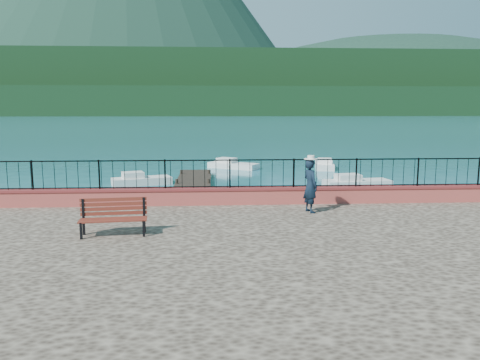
{
  "coord_description": "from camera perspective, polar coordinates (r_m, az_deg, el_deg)",
  "views": [
    {
      "loc": [
        -0.9,
        -12.11,
        4.46
      ],
      "look_at": [
        -0.05,
        2.0,
        2.3
      ],
      "focal_mm": 35.0,
      "sensor_mm": 36.0,
      "label": 1
    }
  ],
  "objects": [
    {
      "name": "companion_hill",
      "position": [
        613.3,
        17.84,
        7.85
      ],
      "size": [
        448.0,
        384.0,
        180.0
      ],
      "primitive_type": "ellipsoid",
      "color": "#142D23",
      "rests_on": "ground"
    },
    {
      "name": "boat_3",
      "position": [
        28.36,
        -11.89,
        0.26
      ],
      "size": [
        3.65,
        2.37,
        0.8
      ],
      "primitive_type": "cube",
      "rotation": [
        0.0,
        0.0,
        0.34
      ],
      "color": "silver",
      "rests_on": "ground"
    },
    {
      "name": "park_bench",
      "position": [
        12.6,
        -15.15,
        -5.26
      ],
      "size": [
        1.76,
        0.73,
        0.95
      ],
      "rotation": [
        0.0,
        0.0,
        0.1
      ],
      "color": "black",
      "rests_on": "promenade"
    },
    {
      "name": "far_forest",
      "position": [
        312.15,
        -3.33,
        9.5
      ],
      "size": [
        900.0,
        60.0,
        18.0
      ],
      "primitive_type": "cube",
      "color": "black",
      "rests_on": "ground"
    },
    {
      "name": "parapet",
      "position": [
        16.11,
        -0.17,
        -1.94
      ],
      "size": [
        28.0,
        0.46,
        0.58
      ],
      "primitive_type": "cube",
      "color": "#A13F3A",
      "rests_on": "promenade"
    },
    {
      "name": "boat_1",
      "position": [
        21.48,
        1.82,
        -2.21
      ],
      "size": [
        3.58,
        3.42,
        0.8
      ],
      "primitive_type": "cube",
      "rotation": [
        0.0,
        0.0,
        -0.74
      ],
      "color": "silver",
      "rests_on": "ground"
    },
    {
      "name": "boat_0",
      "position": [
        23.3,
        -22.16,
        -2.0
      ],
      "size": [
        3.51,
        1.37,
        0.8
      ],
      "primitive_type": "cube",
      "rotation": [
        0.0,
        0.0,
        0.02
      ],
      "color": "silver",
      "rests_on": "ground"
    },
    {
      "name": "dock",
      "position": [
        24.52,
        -5.96,
        -1.49
      ],
      "size": [
        2.0,
        16.0,
        0.3
      ],
      "primitive_type": "cube",
      "color": "#2D231C",
      "rests_on": "ground"
    },
    {
      "name": "boat_5",
      "position": [
        36.17,
        10.26,
        2.1
      ],
      "size": [
        2.07,
        4.23,
        0.8
      ],
      "primitive_type": "cube",
      "rotation": [
        0.0,
        0.0,
        1.37
      ],
      "color": "white",
      "rests_on": "ground"
    },
    {
      "name": "boat_2",
      "position": [
        27.58,
        14.09,
        -0.05
      ],
      "size": [
        3.92,
        1.76,
        0.8
      ],
      "primitive_type": "cube",
      "rotation": [
        0.0,
        0.0,
        0.12
      ],
      "color": "silver",
      "rests_on": "ground"
    },
    {
      "name": "person",
      "position": [
        14.92,
        8.57,
        -0.71
      ],
      "size": [
        0.59,
        0.72,
        1.7
      ],
      "primitive_type": "imported",
      "rotation": [
        0.0,
        0.0,
        1.92
      ],
      "color": "black",
      "rests_on": "promenade"
    },
    {
      "name": "ground",
      "position": [
        12.94,
        0.79,
        -11.48
      ],
      "size": [
        2000.0,
        2000.0,
        0.0
      ],
      "primitive_type": "plane",
      "color": "#19596B",
      "rests_on": "ground"
    },
    {
      "name": "railing",
      "position": [
        15.99,
        -0.17,
        0.76
      ],
      "size": [
        27.0,
        0.05,
        0.95
      ],
      "primitive_type": "cube",
      "color": "black",
      "rests_on": "parapet"
    },
    {
      "name": "foothills",
      "position": [
        372.53,
        -3.37,
        11.36
      ],
      "size": [
        900.0,
        120.0,
        44.0
      ],
      "primitive_type": "cube",
      "color": "black",
      "rests_on": "ground"
    },
    {
      "name": "boat_4",
      "position": [
        35.25,
        -0.82,
        2.07
      ],
      "size": [
        3.94,
        3.14,
        0.8
      ],
      "primitive_type": "cube",
      "rotation": [
        0.0,
        0.0,
        -0.56
      ],
      "color": "silver",
      "rests_on": "ground"
    },
    {
      "name": "hat",
      "position": [
        14.8,
        8.65,
        2.76
      ],
      "size": [
        0.44,
        0.44,
        0.12
      ],
      "primitive_type": "cylinder",
      "color": "white",
      "rests_on": "person"
    }
  ]
}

